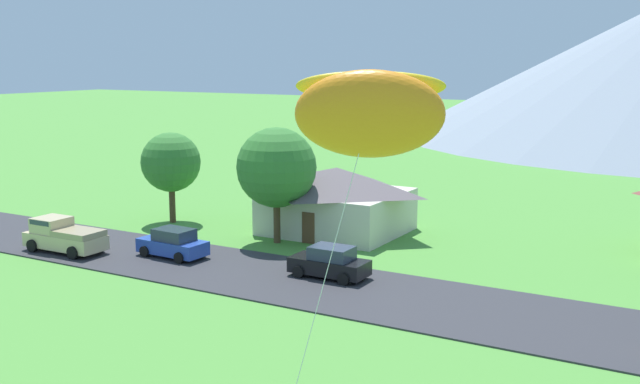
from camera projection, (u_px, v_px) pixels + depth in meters
The scene contains 8 objects.
road_strip at pixel (479, 312), 34.68m from camera, with size 160.00×7.74×0.08m, color #2D2D33.
house_left_center at pixel (337, 199), 50.42m from camera, with size 9.28×7.99×4.38m.
tree_near_left at pixel (276, 168), 47.03m from camera, with size 5.03×5.03×7.34m.
tree_left_of_center at pixel (171, 162), 53.01m from camera, with size 4.19×4.19×6.43m.
parked_car_blue_west_end at pixel (173, 244), 44.05m from camera, with size 4.27×2.22×1.68m.
parked_car_black_east_end at pixel (330, 263), 39.94m from camera, with size 4.21×2.09×1.68m.
pickup_truck_sand_west_side at pixel (63, 236), 45.20m from camera, with size 5.22×2.37×1.99m.
kite_flyer_with_kite at pixel (369, 116), 18.31m from camera, with size 4.02×3.74×11.42m.
Camera 1 is at (10.22, -1.87, 11.58)m, focal length 42.35 mm.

